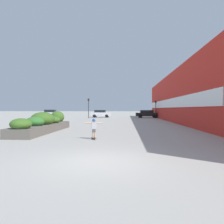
# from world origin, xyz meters

# --- Properties ---
(ground_plane) EXTENTS (300.00, 300.00, 0.00)m
(ground_plane) POSITION_xyz_m (0.00, 0.00, 0.00)
(ground_plane) COLOR #A3A099
(building_wall_right) EXTENTS (0.67, 46.83, 6.67)m
(building_wall_right) POSITION_xyz_m (7.35, 21.34, 3.33)
(building_wall_right) COLOR red
(building_wall_right) RESTS_ON ground_plane
(planter_box) EXTENTS (1.78, 8.83, 1.55)m
(planter_box) POSITION_xyz_m (-5.36, 9.30, 0.64)
(planter_box) COLOR #605B54
(planter_box) RESTS_ON ground_plane
(skateboard) EXTENTS (0.38, 0.71, 0.09)m
(skateboard) POSITION_xyz_m (-0.86, 5.36, 0.07)
(skateboard) COLOR black
(skateboard) RESTS_ON ground_plane
(skateboarder) EXTENTS (1.02, 0.36, 1.12)m
(skateboarder) POSITION_xyz_m (-0.86, 5.36, 0.77)
(skateboarder) COLOR tan
(skateboarder) RESTS_ON skateboard
(car_leftmost) EXTENTS (4.06, 2.01, 1.52)m
(car_leftmost) POSITION_xyz_m (-4.26, 37.68, 0.80)
(car_leftmost) COLOR silver
(car_leftmost) RESTS_ON ground_plane
(car_center_left) EXTENTS (4.63, 2.02, 1.52)m
(car_center_left) POSITION_xyz_m (5.16, 36.24, 0.81)
(car_center_left) COLOR black
(car_center_left) RESTS_ON ground_plane
(car_center_right) EXTENTS (3.98, 1.84, 1.59)m
(car_center_right) POSITION_xyz_m (-15.83, 39.76, 0.84)
(car_center_right) COLOR silver
(car_center_right) RESTS_ON ground_plane
(car_rightmost) EXTENTS (4.62, 2.01, 1.51)m
(car_rightmost) POSITION_xyz_m (16.71, 36.69, 0.80)
(car_rightmost) COLOR slate
(car_rightmost) RESTS_ON ground_plane
(traffic_light_left) EXTENTS (0.28, 0.30, 3.73)m
(traffic_light_left) POSITION_xyz_m (-6.08, 33.39, 2.52)
(traffic_light_left) COLOR black
(traffic_light_left) RESTS_ON ground_plane
(traffic_light_right) EXTENTS (0.28, 0.30, 3.29)m
(traffic_light_right) POSITION_xyz_m (6.48, 33.58, 2.26)
(traffic_light_right) COLOR black
(traffic_light_right) RESTS_ON ground_plane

